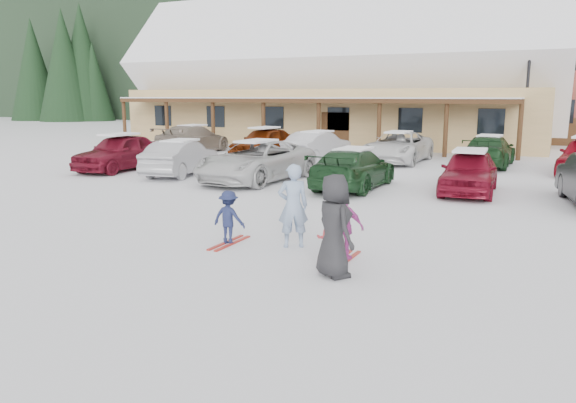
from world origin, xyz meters
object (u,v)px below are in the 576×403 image
at_px(bystander_dark, 334,226).
at_px(day_lodge, 334,85).
at_px(child_magenta, 344,227).
at_px(parked_car_3, 353,169).
at_px(adult_skier, 293,206).
at_px(parked_car_11, 489,151).
at_px(parked_car_0, 120,152).
at_px(parked_car_7, 193,139).
at_px(parked_car_1, 181,158).
at_px(parked_car_8, 264,142).
at_px(toddler_red, 328,238).
at_px(lamp_post, 527,93).
at_px(parked_car_2, 256,161).
at_px(parked_car_9, 317,146).
at_px(parked_car_4, 469,172).
at_px(parked_car_10, 398,147).
at_px(child_navy, 229,217).

bearing_deg(bystander_dark, day_lodge, -30.52).
xyz_separation_m(child_magenta, parked_car_3, (-2.69, 8.37, 0.02)).
xyz_separation_m(adult_skier, parked_car_11, (2.18, 16.41, -0.19)).
bearing_deg(parked_car_0, parked_car_7, 100.10).
height_order(parked_car_1, parked_car_8, parked_car_8).
distance_m(day_lodge, toddler_red, 29.62).
distance_m(lamp_post, parked_car_8, 14.32).
relative_size(adult_skier, child_magenta, 1.32).
distance_m(day_lodge, parked_car_11, 15.89).
distance_m(parked_car_2, parked_car_9, 7.33).
relative_size(parked_car_4, parked_car_10, 0.79).
height_order(child_navy, child_magenta, child_magenta).
bearing_deg(parked_car_11, parked_car_9, 9.51).
distance_m(toddler_red, child_navy, 2.45).
height_order(lamp_post, parked_car_11, lamp_post).
xyz_separation_m(lamp_post, parked_car_4, (-0.89, -13.98, -2.61)).
bearing_deg(parked_car_11, parked_car_10, 3.41).
bearing_deg(parked_car_2, toddler_red, -48.69).
distance_m(parked_car_1, parked_car_8, 7.44).
xyz_separation_m(parked_car_2, parked_car_4, (7.60, 0.71, -0.05)).
relative_size(parked_car_8, parked_car_9, 1.04).
bearing_deg(adult_skier, parked_car_4, -138.85).
xyz_separation_m(parked_car_2, parked_car_8, (-3.67, 7.59, 0.02)).
distance_m(parked_car_0, parked_car_4, 14.43).
xyz_separation_m(parked_car_1, parked_car_3, (7.41, -0.18, -0.01)).
xyz_separation_m(parked_car_0, parked_car_4, (14.42, 0.48, -0.07)).
bearing_deg(toddler_red, parked_car_7, -71.72).
relative_size(child_navy, parked_car_7, 0.22).
bearing_deg(parked_car_11, child_navy, 79.00).
distance_m(child_navy, parked_car_10, 16.60).
height_order(parked_car_8, parked_car_10, parked_car_8).
relative_size(child_navy, child_magenta, 0.87).
bearing_deg(parked_car_11, parked_car_0, 31.13).
distance_m(adult_skier, parked_car_9, 16.27).
bearing_deg(parked_car_11, parked_car_7, 3.35).
distance_m(parked_car_0, parked_car_2, 6.83).
distance_m(day_lodge, parked_car_0, 19.15).
bearing_deg(adult_skier, parked_car_0, -67.46).
xyz_separation_m(toddler_red, parked_car_10, (-3.03, 16.90, 0.28)).
bearing_deg(parked_car_1, parked_car_9, -122.24).
height_order(adult_skier, parked_car_0, adult_skier).
xyz_separation_m(child_navy, parked_car_9, (-4.40, 15.57, 0.14)).
bearing_deg(parked_car_11, parked_car_3, 68.35).
relative_size(parked_car_0, parked_car_3, 0.96).
xyz_separation_m(child_magenta, parked_car_4, (1.07, 9.11, 0.04)).
height_order(parked_car_0, parked_car_8, parked_car_0).
bearing_deg(parked_car_8, parked_car_10, 12.67).
bearing_deg(parked_car_11, child_magenta, 88.04).
bearing_deg(parked_car_8, lamp_post, 36.93).
distance_m(parked_car_0, parked_car_7, 7.76).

